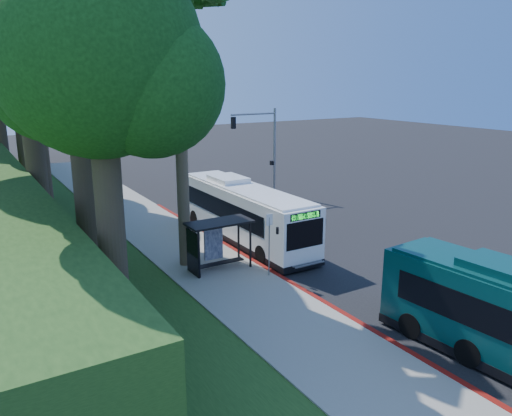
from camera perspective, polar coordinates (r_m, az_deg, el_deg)
ground at (r=31.02m, az=4.86°, el=-2.89°), size 140.00×140.00×0.00m
sidewalk at (r=27.52m, az=-7.56°, el=-5.13°), size 4.50×70.00×0.12m
red_curb at (r=25.21m, az=1.01°, el=-6.87°), size 0.25×30.00×0.13m
grass_verge at (r=30.59m, az=-21.29°, el=-4.06°), size 8.00×70.00×0.06m
bus_shelter at (r=24.52m, az=-4.87°, el=-3.23°), size 3.20×1.51×2.55m
stop_sign_pole at (r=23.53m, az=1.52°, el=-3.24°), size 0.35×0.06×3.17m
traffic_signal_pole at (r=40.28m, az=0.92°, el=7.65°), size 4.10×0.30×7.00m
palm_tree at (r=24.39m, az=-9.12°, el=21.70°), size 4.20×4.20×14.40m
tree_0 at (r=24.41m, az=-20.06°, el=18.25°), size 8.40×8.00×15.70m
tree_1 at (r=32.23m, az=-25.21°, el=19.42°), size 10.50×10.00×18.26m
tree_2 at (r=40.20m, az=-24.11°, el=15.07°), size 8.82×8.40×15.12m
tree_4 at (r=56.12m, az=-25.85°, el=13.64°), size 8.40×8.00×14.14m
tree_5 at (r=64.18m, az=-25.68°, el=12.91°), size 7.35×7.00×12.86m
tree_6 at (r=18.39m, az=-17.24°, el=15.27°), size 7.56×7.20×13.74m
white_bus at (r=29.20m, az=-1.44°, el=-0.44°), size 2.57×11.82×3.52m
pickup at (r=34.73m, az=2.40°, el=0.26°), size 3.14×5.37×1.40m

